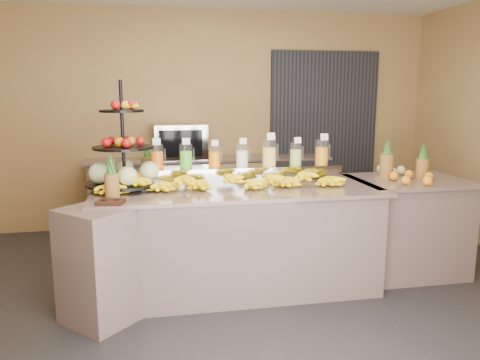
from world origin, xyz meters
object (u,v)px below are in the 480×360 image
object	(u,v)px
pitcher_tray	(242,174)
oven_warmer	(180,141)
right_fruit_pile	(408,173)
fruit_stand	(129,162)
condiment_caddy	(110,202)
banana_heap	(225,180)

from	to	relation	value
pitcher_tray	oven_warmer	distance (m)	1.74
pitcher_tray	right_fruit_pile	world-z (taller)	right_fruit_pile
right_fruit_pile	oven_warmer	bearing A→B (deg)	136.73
pitcher_tray	fruit_stand	size ratio (longest dim) A/B	1.99
pitcher_tray	fruit_stand	distance (m)	1.04
fruit_stand	oven_warmer	world-z (taller)	fruit_stand
right_fruit_pile	oven_warmer	size ratio (longest dim) A/B	0.68
condiment_caddy	oven_warmer	xyz separation A→B (m)	(0.67, 2.36, 0.20)
condiment_caddy	fruit_stand	bearing A→B (deg)	77.11
banana_heap	pitcher_tray	bearing A→B (deg)	54.89
banana_heap	condiment_caddy	xyz separation A→B (m)	(-0.94, -0.39, -0.07)
condiment_caddy	pitcher_tray	bearing A→B (deg)	31.10
pitcher_tray	condiment_caddy	size ratio (longest dim) A/B	9.53
fruit_stand	right_fruit_pile	distance (m)	2.58
right_fruit_pile	banana_heap	bearing A→B (deg)	-178.18
condiment_caddy	right_fruit_pile	bearing A→B (deg)	9.48
oven_warmer	fruit_stand	bearing A→B (deg)	-110.13
banana_heap	fruit_stand	xyz separation A→B (m)	(-0.81, 0.16, 0.16)
pitcher_tray	oven_warmer	size ratio (longest dim) A/B	2.84
condiment_caddy	right_fruit_pile	xyz separation A→B (m)	(2.70, 0.45, 0.06)
condiment_caddy	right_fruit_pile	world-z (taller)	right_fruit_pile
pitcher_tray	banana_heap	world-z (taller)	banana_heap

